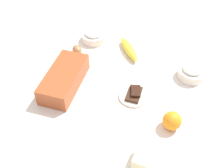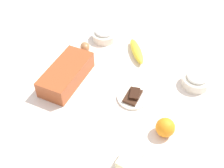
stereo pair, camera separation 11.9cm
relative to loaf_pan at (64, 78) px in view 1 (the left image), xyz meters
The scene contains 9 objects.
ground_plane 0.22m from the loaf_pan, 72.88° to the right, with size 2.40×2.40×0.02m, color beige.
loaf_pan is the anchor object (origin of this frame).
flour_bowl 0.57m from the loaf_pan, 58.72° to the right, with size 0.12×0.12×0.06m.
sugar_bowl 0.35m from the loaf_pan, ahead, with size 0.13×0.13×0.06m.
banana 0.37m from the loaf_pan, 26.13° to the right, with size 0.19×0.04×0.04m, color yellow.
orange_fruit 0.49m from the loaf_pan, 91.30° to the right, with size 0.07×0.07×0.07m, color orange.
butter_block 0.49m from the loaf_pan, 113.94° to the right, with size 0.09×0.06×0.06m, color #F4EDB2.
egg_near_butter 0.22m from the loaf_pan, 16.78° to the left, with size 0.05×0.05×0.06m, color #9D693F.
chocolate_plate 0.31m from the loaf_pan, 76.61° to the right, with size 0.13×0.13×0.03m.
Camera 1 is at (-0.75, -0.36, 0.89)m, focal length 44.99 mm.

